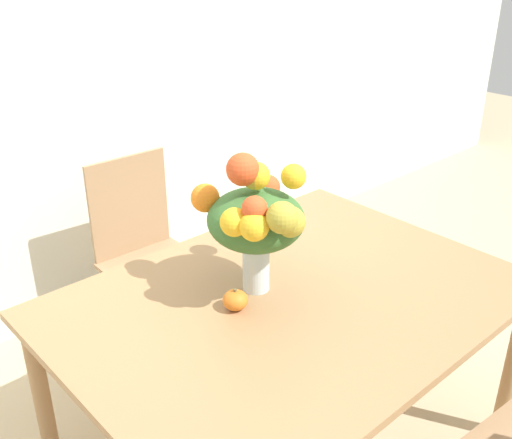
# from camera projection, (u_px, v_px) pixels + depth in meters

# --- Properties ---
(wall_back) EXTENTS (8.00, 0.06, 2.70)m
(wall_back) POSITION_uv_depth(u_px,v_px,m) (66.00, 48.00, 2.72)
(wall_back) COLOR silver
(wall_back) RESTS_ON ground_plane
(dining_table) EXTENTS (1.53, 1.13, 0.72)m
(dining_table) POSITION_uv_depth(u_px,v_px,m) (290.00, 314.00, 2.05)
(dining_table) COLOR #9E754C
(dining_table) RESTS_ON ground_plane
(flower_vase) EXTENTS (0.38, 0.43, 0.50)m
(flower_vase) POSITION_uv_depth(u_px,v_px,m) (256.00, 217.00, 1.93)
(flower_vase) COLOR silver
(flower_vase) RESTS_ON dining_table
(pumpkin) EXTENTS (0.08, 0.08, 0.08)m
(pumpkin) POSITION_uv_depth(u_px,v_px,m) (235.00, 300.00, 1.93)
(pumpkin) COLOR orange
(pumpkin) RESTS_ON dining_table
(dining_chair_near_window) EXTENTS (0.43, 0.43, 0.92)m
(dining_chair_near_window) POSITION_uv_depth(u_px,v_px,m) (147.00, 254.00, 2.79)
(dining_chair_near_window) COLOR #9E7A56
(dining_chair_near_window) RESTS_ON ground_plane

